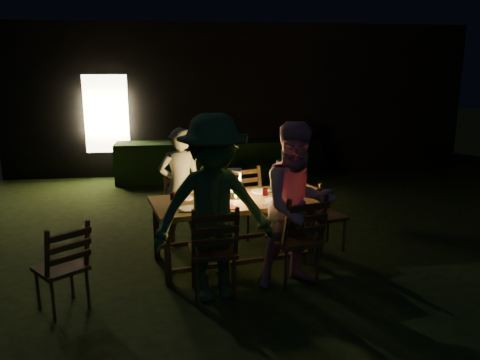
{
  "coord_description": "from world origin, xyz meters",
  "views": [
    {
      "loc": [
        -1.2,
        -5.83,
        2.26
      ],
      "look_at": [
        -0.54,
        -0.33,
        0.94
      ],
      "focal_mm": 35.0,
      "sensor_mm": 36.0,
      "label": 1
    }
  ],
  "objects": [
    {
      "name": "ice_bucket",
      "position": [
        0.41,
        1.42,
        0.73
      ],
      "size": [
        0.3,
        0.3,
        0.22
      ],
      "primitive_type": "cylinder",
      "color": "#A5A8AD",
      "rests_on": "side_table"
    },
    {
      "name": "napkin_left",
      "position": [
        -0.74,
        -0.92,
        0.78
      ],
      "size": [
        0.18,
        0.14,
        0.01
      ],
      "primitive_type": "cube",
      "color": "red",
      "rests_on": "dining_table"
    },
    {
      "name": "bottle_bucket_a",
      "position": [
        0.36,
        1.38,
        0.78
      ],
      "size": [
        0.07,
        0.07,
        0.32
      ],
      "primitive_type": "cylinder",
      "color": "#0F471E",
      "rests_on": "side_table"
    },
    {
      "name": "dining_table",
      "position": [
        -0.66,
        -0.58,
        0.69
      ],
      "size": [
        2.0,
        1.28,
        0.77
      ],
      "rotation": [
        0.0,
        0.0,
        0.21
      ],
      "color": "#51351B",
      "rests_on": "ground"
    },
    {
      "name": "plate_near_left",
      "position": [
        -1.16,
        -0.91,
        0.78
      ],
      "size": [
        0.25,
        0.25,
        0.01
      ],
      "primitive_type": "cylinder",
      "color": "white",
      "rests_on": "dining_table"
    },
    {
      "name": "person_opp_right",
      "position": [
        -0.05,
        -1.29,
        0.88
      ],
      "size": [
        0.97,
        0.82,
        1.75
      ],
      "primitive_type": "imported",
      "rotation": [
        0.0,
        0.0,
        0.21
      ],
      "color": "pink",
      "rests_on": "ground"
    },
    {
      "name": "lantern",
      "position": [
        -0.62,
        -0.52,
        0.93
      ],
      "size": [
        0.16,
        0.16,
        0.35
      ],
      "color": "white",
      "rests_on": "dining_table"
    },
    {
      "name": "garden_envelope",
      "position": [
        -0.01,
        6.15,
        1.58
      ],
      "size": [
        40.0,
        40.0,
        3.2
      ],
      "color": "black",
      "rests_on": "ground"
    },
    {
      "name": "side_table",
      "position": [
        0.41,
        1.42,
        0.54
      ],
      "size": [
        0.46,
        0.46,
        0.62
      ],
      "color": "olive",
      "rests_on": "ground"
    },
    {
      "name": "chair_far_right",
      "position": [
        -0.29,
        0.29,
        0.29
      ],
      "size": [
        0.56,
        0.58,
        0.96
      ],
      "rotation": [
        0.0,
        0.0,
        3.48
      ],
      "color": "#51351B",
      "rests_on": "ground"
    },
    {
      "name": "wineglass_e",
      "position": [
        -0.7,
        -0.89,
        0.86
      ],
      "size": [
        0.06,
        0.06,
        0.18
      ],
      "primitive_type": null,
      "color": "silver",
      "rests_on": "dining_table"
    },
    {
      "name": "chair_far_left",
      "position": [
        -1.26,
        0.08,
        0.28
      ],
      "size": [
        0.47,
        0.49,
        0.91
      ],
      "rotation": [
        0.0,
        0.0,
        3.29
      ],
      "color": "#51351B",
      "rests_on": "ground"
    },
    {
      "name": "napkin_right",
      "position": [
        -0.06,
        -0.76,
        0.78
      ],
      "size": [
        0.18,
        0.14,
        0.01
      ],
      "primitive_type": "cube",
      "color": "red",
      "rests_on": "dining_table"
    },
    {
      "name": "wineglass_d",
      "position": [
        -0.09,
        -0.27,
        0.86
      ],
      "size": [
        0.06,
        0.06,
        0.18
      ],
      "primitive_type": null,
      "color": "#59070F",
      "rests_on": "dining_table"
    },
    {
      "name": "phone",
      "position": [
        -1.21,
        -1.0,
        0.77
      ],
      "size": [
        0.14,
        0.07,
        0.01
      ],
      "primitive_type": "cube",
      "color": "black",
      "rests_on": "dining_table"
    },
    {
      "name": "bottle_bucket_b",
      "position": [
        0.46,
        1.46,
        0.78
      ],
      "size": [
        0.07,
        0.07,
        0.32
      ],
      "primitive_type": "cylinder",
      "color": "#0F471E",
      "rests_on": "side_table"
    },
    {
      "name": "chair_near_right",
      "position": [
        -0.06,
        -1.24,
        0.32
      ],
      "size": [
        0.6,
        0.62,
        1.05
      ],
      "rotation": [
        0.0,
        0.0,
        0.3
      ],
      "color": "#51351B",
      "rests_on": "ground"
    },
    {
      "name": "chair_near_left",
      "position": [
        -0.95,
        -1.42,
        0.31
      ],
      "size": [
        0.49,
        0.53,
        1.03
      ],
      "rotation": [
        0.0,
        0.0,
        0.07
      ],
      "color": "#51351B",
      "rests_on": "ground"
    },
    {
      "name": "chair_spare",
      "position": [
        -2.39,
        -1.57,
        0.28
      ],
      "size": [
        0.61,
        0.61,
        0.94
      ],
      "rotation": [
        0.0,
        0.0,
        0.69
      ],
      "color": "#51351B",
      "rests_on": "ground"
    },
    {
      "name": "person_opp_left",
      "position": [
        -0.94,
        -1.47,
        0.93
      ],
      "size": [
        1.32,
        0.92,
        1.86
      ],
      "primitive_type": "imported",
      "rotation": [
        0.0,
        0.0,
        0.21
      ],
      "color": "#326533",
      "rests_on": "ground"
    },
    {
      "name": "plate_far_left",
      "position": [
        -1.25,
        -0.47,
        0.78
      ],
      "size": [
        0.25,
        0.25,
        0.01
      ],
      "primitive_type": "cylinder",
      "color": "white",
      "rests_on": "dining_table"
    },
    {
      "name": "wineglass_a",
      "position": [
        -1.01,
        -0.36,
        0.86
      ],
      "size": [
        0.06,
        0.06,
        0.18
      ],
      "primitive_type": null,
      "color": "#59070F",
      "rests_on": "dining_table"
    },
    {
      "name": "person_house_side",
      "position": [
        -1.27,
        0.13,
        0.77
      ],
      "size": [
        0.63,
        0.48,
        1.54
      ],
      "primitive_type": "imported",
      "rotation": [
        0.0,
        0.0,
        3.35
      ],
      "color": "beige",
      "rests_on": "ground"
    },
    {
      "name": "plate_near_right",
      "position": [
        -0.18,
        -0.7,
        0.78
      ],
      "size": [
        0.25,
        0.25,
        0.01
      ],
      "primitive_type": "cylinder",
      "color": "white",
      "rests_on": "dining_table"
    },
    {
      "name": "plate_far_right",
      "position": [
        -0.27,
        -0.27,
        0.78
      ],
      "size": [
        0.25,
        0.25,
        0.01
      ],
      "primitive_type": "cylinder",
      "color": "white",
      "rests_on": "dining_table"
    },
    {
      "name": "chair_end",
      "position": [
        0.54,
        -0.33,
        0.29
      ],
      "size": [
        0.57,
        0.55,
        0.96
      ],
      "rotation": [
        0.0,
        0.0,
        -1.26
      ],
      "color": "#51351B",
      "rests_on": "ground"
    },
    {
      "name": "bottle_table",
      "position": [
        -0.91,
        -0.63,
        0.91
      ],
      "size": [
        0.07,
        0.07,
        0.28
      ],
      "primitive_type": "cylinder",
      "color": "#0F471E",
      "rests_on": "dining_table"
    },
    {
      "name": "wineglass_c",
      "position": [
        -0.31,
        -0.79,
        0.86
      ],
      "size": [
        0.06,
        0.06,
        0.18
      ],
      "primitive_type": null,
      "color": "#59070F",
      "rests_on": "dining_table"
    },
    {
      "name": "wineglass_b",
      "position": [
        -1.34,
        -0.84,
        0.86
      ],
      "size": [
        0.06,
        0.06,
        0.18
      ],
      "primitive_type": null,
      "color": "#59070F",
      "rests_on": "dining_table"
    }
  ]
}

